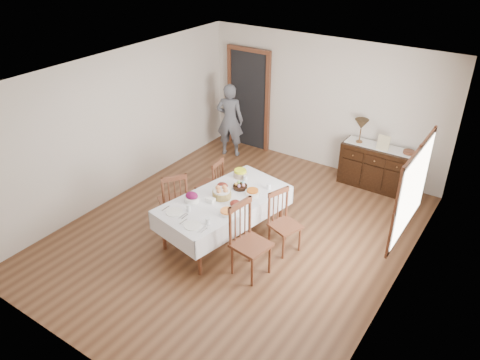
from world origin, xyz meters
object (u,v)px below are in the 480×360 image
Objects in this scene: chair_left_near at (174,200)px; chair_right_far at (283,221)px; chair_left_far at (212,183)px; person at (230,118)px; table_lamp at (361,125)px; chair_right_near at (248,240)px; dining_table at (224,203)px; sideboard at (377,168)px.

chair_left_near reaches higher than chair_right_far.
chair_left_far is at bearing 97.86° from chair_right_far.
person is (-0.82, 2.75, 0.31)m from chair_left_near.
chair_right_near is at bearing -94.29° from table_lamp.
table_lamp is at bearing 81.38° from dining_table.
chair_right_near is 0.78m from chair_right_far.
person is (-0.96, 1.91, 0.36)m from chair_left_far.
dining_table is 0.87m from chair_left_near.
chair_right_far is at bearing -101.55° from sideboard.
table_lamp reaches higher than dining_table.
person is (-1.65, 2.51, 0.21)m from dining_table.
dining_table is 2.00× the size of chair_right_near.
person is at bearing 134.41° from dining_table.
chair_left_far is at bearing 95.69° from person.
chair_left_near is at bearing -15.73° from chair_left_far.
chair_left_near is (-0.83, -0.24, -0.10)m from dining_table.
chair_left_near is 3.87m from sideboard.
chair_right_far is at bearing 140.82° from chair_left_near.
chair_right_near reaches higher than sideboard.
chair_right_near reaches higher than chair_right_far.
chair_right_near reaches higher than chair_left_far.
dining_table is 0.95m from chair_right_far.
dining_table is at bearing 141.04° from chair_left_near.
person is at bearing -171.99° from table_lamp.
chair_right_near is 0.67× the size of person.
person is at bearing 68.63° from chair_right_far.
dining_table is 2.30× the size of chair_right_far.
chair_left_far reaches higher than sideboard.
chair_right_far is (0.91, 0.26, -0.13)m from dining_table.
chair_left_near is 2.25× the size of table_lamp.
chair_left_near reaches higher than sideboard.
dining_table is 1.35× the size of person.
chair_right_far reaches higher than sideboard.
table_lamp is at bearing 17.26° from chair_right_far.
chair_right_near is (1.60, -0.27, 0.04)m from chair_left_near.
chair_left_far is 0.95× the size of chair_right_far.
dining_table is 0.93m from chair_left_far.
table_lamp is (1.72, 2.29, 0.70)m from chair_left_far.
chair_left_near is at bearing -125.99° from sideboard.
chair_left_far is 2.02× the size of table_lamp.
table_lamp is (2.68, 0.38, 0.34)m from person.
person reaches higher than dining_table.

